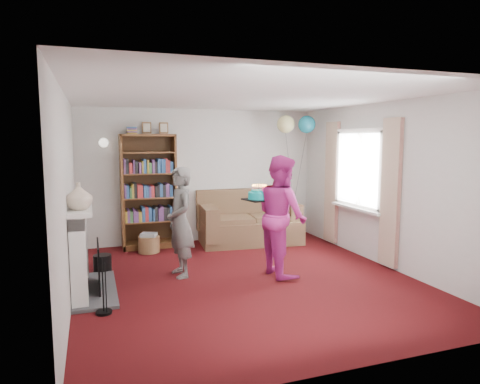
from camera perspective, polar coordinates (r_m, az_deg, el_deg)
name	(u,v)px	position (r m, az deg, el deg)	size (l,w,h in m)	color
ground	(246,279)	(6.07, 0.76, -11.58)	(5.00, 5.00, 0.00)	#350808
wall_back	(201,176)	(8.19, -5.24, 2.19)	(4.50, 0.02, 2.50)	silver
wall_left	(67,198)	(5.46, -22.13, -0.72)	(0.02, 5.00, 2.50)	silver
wall_right	(385,185)	(6.90, 18.72, 0.94)	(0.02, 5.00, 2.50)	silver
ceiling	(246,96)	(5.78, 0.80, 12.67)	(4.50, 5.00, 0.01)	white
fireplace	(85,253)	(5.78, -19.98, -7.68)	(0.55, 1.80, 1.12)	#3F3F42
window_bay	(358,184)	(7.35, 15.50, 1.04)	(0.14, 2.02, 2.20)	white
wall_sconce	(104,143)	(7.77, -17.72, 6.29)	(0.16, 0.23, 0.16)	gold
bookcase	(148,193)	(7.82, -12.12, -0.07)	(0.96, 0.42, 2.24)	#472B14
sofa	(249,223)	(8.13, 1.14, -4.14)	(1.85, 0.98, 0.98)	brown
wicker_basket	(149,244)	(7.59, -12.04, -6.74)	(0.37, 0.37, 0.34)	olive
person_striped	(180,222)	(6.10, -7.97, -3.98)	(0.57, 0.37, 1.56)	black
person_magenta	(282,215)	(6.14, 5.56, -3.11)	(0.84, 0.65, 1.72)	#AE2279
birthday_cake	(259,196)	(6.14, 2.58, -0.48)	(0.38, 0.38, 0.22)	black
balloons	(296,124)	(8.22, 7.52, 8.94)	(0.77, 0.33, 1.70)	#3F3F3F
mantel_vase	(79,196)	(5.30, -20.71, -0.52)	(0.30, 0.30, 0.32)	beige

